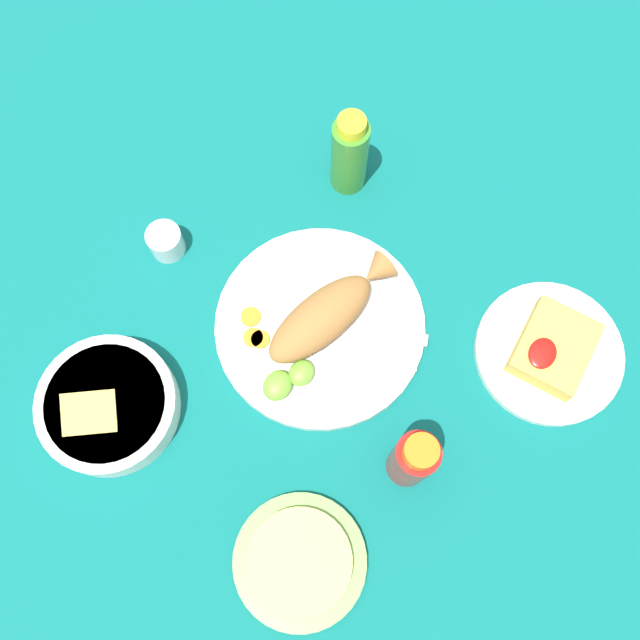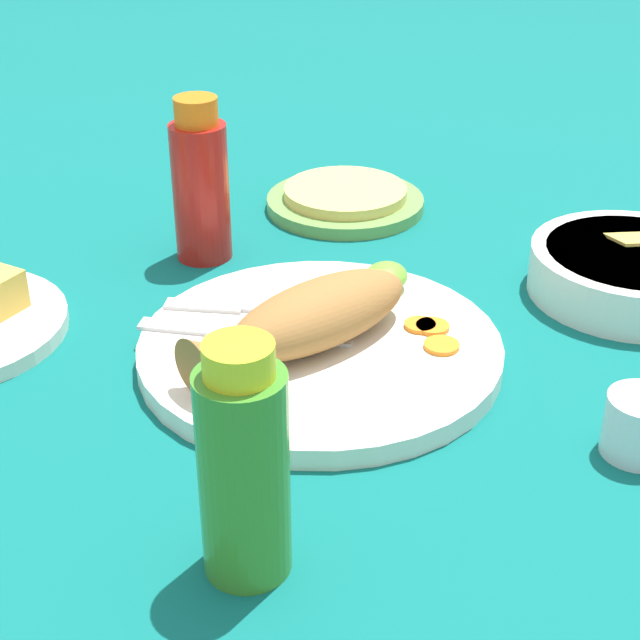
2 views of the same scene
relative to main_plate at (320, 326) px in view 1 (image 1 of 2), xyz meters
name	(u,v)px [view 1 (image 1 of 2)]	position (x,y,z in m)	size (l,w,h in m)	color
ground_plane	(320,328)	(0.00, 0.00, -0.01)	(4.00, 4.00, 0.00)	#0C605B
main_plate	(320,326)	(0.00, 0.00, 0.00)	(0.31, 0.31, 0.02)	white
fried_fish	(327,313)	(-0.01, 0.00, 0.04)	(0.23, 0.13, 0.05)	#996633
fork_near	(373,332)	(-0.03, 0.07, 0.01)	(0.07, 0.18, 0.00)	silver
fork_far	(362,359)	(0.02, 0.08, 0.01)	(0.08, 0.18, 0.00)	silver
carrot_slice_near	(251,317)	(0.04, -0.09, 0.01)	(0.03, 0.03, 0.00)	orange
carrot_slice_mid	(260,339)	(0.06, -0.06, 0.01)	(0.03, 0.03, 0.00)	orange
carrot_slice_far	(253,338)	(0.07, -0.07, 0.01)	(0.03, 0.03, 0.00)	orange
lime_wedge_main	(277,385)	(0.11, -0.01, 0.02)	(0.05, 0.04, 0.03)	#6BB233
lime_wedge_side	(301,373)	(0.08, 0.01, 0.02)	(0.04, 0.03, 0.02)	#6BB233
hot_sauce_bottle_red	(413,459)	(0.12, 0.20, 0.07)	(0.06, 0.06, 0.17)	#B21914
hot_sauce_bottle_green	(349,154)	(-0.24, -0.08, 0.07)	(0.06, 0.06, 0.16)	#3D8428
salt_cup	(167,241)	(0.00, -0.27, 0.01)	(0.05, 0.05, 0.05)	silver
side_plate_fries	(549,353)	(-0.13, 0.31, 0.00)	(0.21, 0.21, 0.01)	white
fries_pile	(554,348)	(-0.13, 0.31, 0.02)	(0.12, 0.10, 0.04)	gold
guacamole_bowl	(108,405)	(0.25, -0.20, 0.02)	(0.19, 0.19, 0.06)	white
tortilla_plate	(300,561)	(0.30, 0.14, 0.00)	(0.18, 0.18, 0.01)	#6B9E4C
tortilla_stack	(300,561)	(0.30, 0.14, 0.01)	(0.14, 0.14, 0.01)	#E0C666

